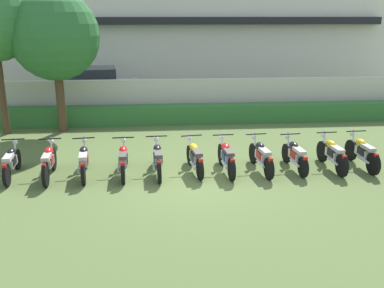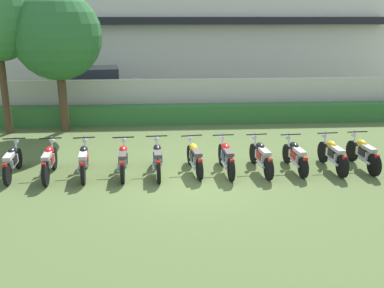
% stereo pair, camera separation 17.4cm
% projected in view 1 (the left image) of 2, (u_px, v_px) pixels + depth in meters
% --- Properties ---
extents(ground, '(60.00, 60.00, 0.00)m').
position_uv_depth(ground, '(194.00, 179.00, 11.31)').
color(ground, '#566B38').
extents(building, '(25.05, 6.50, 7.39)m').
position_uv_depth(building, '(172.00, 24.00, 24.07)').
color(building, silver).
rests_on(building, ground).
extents(compound_wall, '(23.80, 0.30, 1.68)m').
position_uv_depth(compound_wall, '(180.00, 99.00, 17.52)').
color(compound_wall, beige).
rests_on(compound_wall, ground).
extents(hedge_row, '(19.04, 0.70, 0.74)m').
position_uv_depth(hedge_row, '(181.00, 114.00, 16.99)').
color(hedge_row, '#337033').
rests_on(hedge_row, ground).
extents(parked_car, '(4.71, 2.59, 1.89)m').
position_uv_depth(parked_car, '(90.00, 89.00, 19.44)').
color(parked_car, silver).
rests_on(parked_car, ground).
extents(tree_far_side, '(3.16, 3.16, 5.08)m').
position_uv_depth(tree_far_side, '(55.00, 36.00, 14.91)').
color(tree_far_side, '#4C3823').
rests_on(tree_far_side, ground).
extents(motorcycle_in_row_0, '(0.60, 1.85, 0.95)m').
position_uv_depth(motorcycle_in_row_0, '(11.00, 162.00, 11.33)').
color(motorcycle_in_row_0, black).
rests_on(motorcycle_in_row_0, ground).
extents(motorcycle_in_row_1, '(0.60, 1.89, 0.98)m').
position_uv_depth(motorcycle_in_row_1, '(49.00, 162.00, 11.28)').
color(motorcycle_in_row_1, black).
rests_on(motorcycle_in_row_1, ground).
extents(motorcycle_in_row_2, '(0.60, 1.87, 0.95)m').
position_uv_depth(motorcycle_in_row_2, '(84.00, 160.00, 11.43)').
color(motorcycle_in_row_2, black).
rests_on(motorcycle_in_row_2, ground).
extents(motorcycle_in_row_3, '(0.60, 1.85, 0.94)m').
position_uv_depth(motorcycle_in_row_3, '(123.00, 160.00, 11.50)').
color(motorcycle_in_row_3, black).
rests_on(motorcycle_in_row_3, ground).
extents(motorcycle_in_row_4, '(0.60, 1.91, 0.96)m').
position_uv_depth(motorcycle_in_row_4, '(158.00, 158.00, 11.57)').
color(motorcycle_in_row_4, black).
rests_on(motorcycle_in_row_4, ground).
extents(motorcycle_in_row_5, '(0.60, 1.80, 0.94)m').
position_uv_depth(motorcycle_in_row_5, '(195.00, 157.00, 11.72)').
color(motorcycle_in_row_5, black).
rests_on(motorcycle_in_row_5, ground).
extents(motorcycle_in_row_6, '(0.60, 1.90, 0.97)m').
position_uv_depth(motorcycle_in_row_6, '(226.00, 157.00, 11.70)').
color(motorcycle_in_row_6, black).
rests_on(motorcycle_in_row_6, ground).
extents(motorcycle_in_row_7, '(0.60, 1.92, 0.96)m').
position_uv_depth(motorcycle_in_row_7, '(261.00, 156.00, 11.78)').
color(motorcycle_in_row_7, black).
rests_on(motorcycle_in_row_7, ground).
extents(motorcycle_in_row_8, '(0.60, 1.78, 0.94)m').
position_uv_depth(motorcycle_in_row_8, '(295.00, 155.00, 11.89)').
color(motorcycle_in_row_8, black).
rests_on(motorcycle_in_row_8, ground).
extents(motorcycle_in_row_9, '(0.60, 1.87, 0.97)m').
position_uv_depth(motorcycle_in_row_9, '(332.00, 154.00, 11.94)').
color(motorcycle_in_row_9, black).
rests_on(motorcycle_in_row_9, ground).
extents(motorcycle_in_row_10, '(0.60, 1.88, 0.97)m').
position_uv_depth(motorcycle_in_row_10, '(362.00, 152.00, 12.07)').
color(motorcycle_in_row_10, black).
rests_on(motorcycle_in_row_10, ground).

